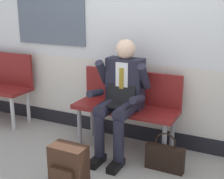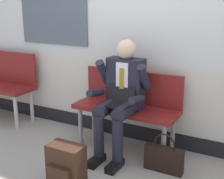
{
  "view_description": "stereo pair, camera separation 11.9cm",
  "coord_description": "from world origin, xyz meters",
  "views": [
    {
      "loc": [
        1.44,
        -2.75,
        1.64
      ],
      "look_at": [
        0.06,
        0.03,
        0.75
      ],
      "focal_mm": 49.55,
      "sensor_mm": 36.0,
      "label": 1
    },
    {
      "loc": [
        1.54,
        -2.69,
        1.64
      ],
      "look_at": [
        0.06,
        0.03,
        0.75
      ],
      "focal_mm": 49.55,
      "sensor_mm": 36.0,
      "label": 2
    }
  ],
  "objects": [
    {
      "name": "ground_plane",
      "position": [
        0.0,
        0.0,
        0.0
      ],
      "size": [
        18.0,
        18.0,
        0.0
      ],
      "primitive_type": "plane",
      "color": "gray"
    },
    {
      "name": "station_wall",
      "position": [
        -0.02,
        0.58,
        1.41
      ],
      "size": [
        5.47,
        0.16,
        2.85
      ],
      "color": "silver",
      "rests_on": "ground"
    },
    {
      "name": "bench_with_person",
      "position": [
        0.12,
        0.3,
        0.54
      ],
      "size": [
        1.18,
        0.42,
        0.88
      ],
      "color": "maroon",
      "rests_on": "ground"
    },
    {
      "name": "person_seated",
      "position": [
        0.12,
        0.1,
        0.67
      ],
      "size": [
        0.57,
        0.7,
        1.26
      ],
      "color": "#1E1E2D",
      "rests_on": "ground"
    },
    {
      "name": "backpack",
      "position": [
        -0.0,
        -0.72,
        0.2
      ],
      "size": [
        0.33,
        0.23,
        0.42
      ],
      "color": "#331E14",
      "rests_on": "ground"
    },
    {
      "name": "handbag",
      "position": [
        0.68,
        -0.03,
        0.14
      ],
      "size": [
        0.39,
        0.09,
        0.41
      ],
      "color": "black",
      "rests_on": "ground"
    }
  ]
}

